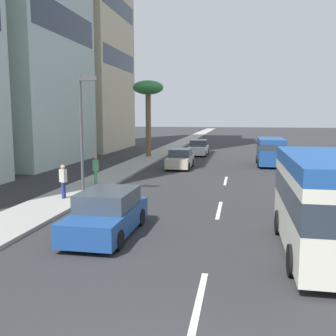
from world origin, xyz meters
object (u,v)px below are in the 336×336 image
Objects in this scene: pedestrian_mid_block at (96,169)px; van_lead at (271,150)px; car_fifth at (107,214)px; pedestrian_near_lamp at (63,180)px; car_second at (199,148)px; street_lamp at (83,122)px; minibus_fourth at (322,201)px; car_third at (180,159)px; palm_tree at (148,92)px.

van_lead is at bearing -171.15° from pedestrian_mid_block.
car_fifth is 2.69× the size of pedestrian_near_lamp.
car_second is 22.68m from street_lamp.
car_second is 28.92m from minibus_fourth.
car_fifth is at bearing 160.78° from van_lead.
van_lead is at bearing 43.04° from car_second.
minibus_fourth is at bearing 100.61° from pedestrian_mid_block.
street_lamp reaches higher than car_fifth.
car_second is at bearing 177.93° from car_third.
car_second is at bearing 13.33° from minibus_fourth.
pedestrian_mid_block is at bearing 106.51° from pedestrian_near_lamp.
car_third is 13.19m from pedestrian_near_lamp.
street_lamp is (0.60, -0.88, 2.82)m from pedestrian_near_lamp.
van_lead is at bearing -0.23° from minibus_fourth.
street_lamp reaches higher than car_second.
street_lamp is at bearing 54.21° from pedestrian_near_lamp.
van_lead is 1.25× the size of car_third.
pedestrian_mid_block is (9.02, 10.64, -0.57)m from minibus_fourth.
street_lamp reaches higher than pedestrian_mid_block.
street_lamp is at bearing 146.14° from van_lead.
palm_tree reaches higher than car_third.
pedestrian_near_lamp reaches higher than car_fifth.
street_lamp is (-18.98, -1.30, -2.51)m from palm_tree.
car_third is 9.91m from palm_tree.
car_second is 0.68× the size of minibus_fourth.
car_fifth is 9.14m from pedestrian_mid_block.
palm_tree is (24.89, 11.28, 4.72)m from minibus_fourth.
car_fifth is at bearing -150.27° from street_lamp.
car_fifth is 0.60× the size of palm_tree.
minibus_fourth is 0.86× the size of palm_tree.
car_fifth is 6.07m from pedestrian_near_lamp.
car_second is 19.52m from pedestrian_mid_block.
minibus_fourth reaches higher than van_lead.
pedestrian_mid_block reaches higher than car_second.
street_lamp is (-3.11, -0.66, 2.79)m from pedestrian_mid_block.
car_second reaches higher than car_third.
pedestrian_mid_block is 16.74m from palm_tree.
minibus_fourth is (-20.90, 0.08, 0.35)m from van_lead.
pedestrian_mid_block is (-19.11, 3.97, 0.32)m from car_second.
pedestrian_near_lamp is 0.22× the size of palm_tree.
pedestrian_mid_block is at bearing -11.74° from car_second.
palm_tree reaches higher than car_second.
minibus_fourth is (-28.13, -6.66, 0.89)m from car_second.
pedestrian_near_lamp is (5.31, 10.86, -0.60)m from minibus_fourth.
van_lead is 21.46m from car_fifth.
car_second is 23.21m from pedestrian_near_lamp.
minibus_fourth is at bearing 179.77° from van_lead.
pedestrian_near_lamp reaches higher than car_third.
pedestrian_mid_block is (3.71, -0.22, 0.03)m from pedestrian_near_lamp.
car_third is at bearing -2.07° from car_second.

